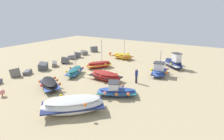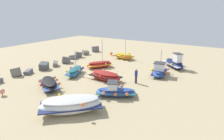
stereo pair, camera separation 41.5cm
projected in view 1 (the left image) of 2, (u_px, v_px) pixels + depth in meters
name	position (u px, v px, depth m)	size (l,w,h in m)	color
ground_plane	(100.00, 75.00, 25.52)	(57.40, 57.40, 0.00)	tan
fishing_boat_0	(123.00, 56.00, 33.50)	(2.25, 3.66, 3.54)	gold
fishing_boat_1	(99.00, 65.00, 28.31)	(3.83, 3.23, 4.06)	maroon
fishing_boat_2	(159.00, 71.00, 25.24)	(4.14, 2.47, 3.09)	#2D4C9E
fishing_boat_3	(116.00, 91.00, 19.20)	(3.26, 4.14, 1.48)	#2D4C9E
fishing_boat_4	(49.00, 84.00, 21.00)	(3.35, 4.23, 0.97)	black
fishing_boat_5	(73.00, 105.00, 15.98)	(5.05, 5.05, 1.33)	white
fishing_boat_6	(105.00, 76.00, 23.40)	(2.09, 4.18, 1.03)	maroon
fishing_boat_7	(174.00, 63.00, 28.47)	(3.88, 3.99, 2.24)	navy
fishing_boat_8	(75.00, 71.00, 25.20)	(3.94, 2.54, 3.11)	#1E6670
person_walking	(136.00, 75.00, 22.36)	(0.32, 0.32, 1.69)	#2D2D38
breakwater_rocks	(57.00, 62.00, 30.23)	(23.68, 2.96, 1.34)	slate
mooring_buoy_0	(110.00, 53.00, 35.97)	(0.53, 0.53, 0.65)	#3F3F42
mooring_buoy_1	(2.00, 92.00, 19.04)	(0.54, 0.54, 0.71)	#3F3F42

